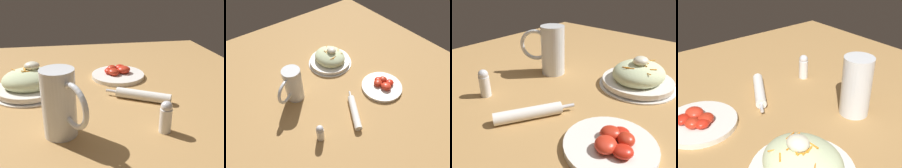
% 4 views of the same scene
% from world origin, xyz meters
% --- Properties ---
extents(ground_plane, '(1.43, 1.43, 0.00)m').
position_xyz_m(ground_plane, '(0.00, 0.00, 0.00)').
color(ground_plane, '#B2844C').
extents(salad_plate, '(0.24, 0.24, 0.10)m').
position_xyz_m(salad_plate, '(0.14, -0.09, 0.03)').
color(salad_plate, white).
rests_on(salad_plate, ground_plane).
extents(beer_mug, '(0.11, 0.14, 0.17)m').
position_xyz_m(beer_mug, '(0.04, 0.19, 0.08)').
color(beer_mug, white).
rests_on(beer_mug, ground_plane).
extents(napkin_roll, '(0.19, 0.12, 0.03)m').
position_xyz_m(napkin_roll, '(-0.21, 0.03, 0.02)').
color(napkin_roll, white).
rests_on(napkin_roll, ground_plane).
extents(tomato_plate, '(0.20, 0.20, 0.04)m').
position_xyz_m(tomato_plate, '(-0.17, -0.18, 0.01)').
color(tomato_plate, white).
rests_on(tomato_plate, ground_plane).
extents(salt_shaker, '(0.03, 0.03, 0.08)m').
position_xyz_m(salt_shaker, '(-0.22, 0.22, 0.04)').
color(salt_shaker, white).
rests_on(salt_shaker, ground_plane).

